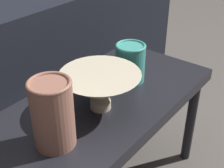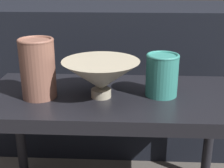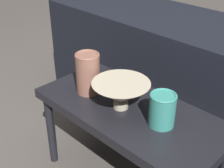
{
  "view_description": "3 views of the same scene",
  "coord_description": "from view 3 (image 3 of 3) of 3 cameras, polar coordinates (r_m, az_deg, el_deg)",
  "views": [
    {
      "loc": [
        -0.58,
        -0.5,
        0.93
      ],
      "look_at": [
        0.01,
        -0.04,
        0.48
      ],
      "focal_mm": 50.0,
      "sensor_mm": 36.0,
      "label": 1
    },
    {
      "loc": [
        0.05,
        -0.88,
        0.76
      ],
      "look_at": [
        0.01,
        -0.05,
        0.46
      ],
      "focal_mm": 50.0,
      "sensor_mm": 36.0,
      "label": 2
    },
    {
      "loc": [
        0.67,
        -0.77,
        1.1
      ],
      "look_at": [
        -0.06,
        -0.04,
        0.51
      ],
      "focal_mm": 50.0,
      "sensor_mm": 36.0,
      "label": 3
    }
  ],
  "objects": [
    {
      "name": "table",
      "position": [
        1.26,
        3.25,
        -6.17
      ],
      "size": [
        0.78,
        0.37,
        0.41
      ],
      "color": "black",
      "rests_on": "ground_plane"
    },
    {
      "name": "couch_backdrop",
      "position": [
        1.65,
        15.18,
        0.05
      ],
      "size": [
        1.77,
        0.5,
        0.62
      ],
      "color": "black",
      "rests_on": "ground_plane"
    },
    {
      "name": "bowl",
      "position": [
        1.2,
        1.64,
        -1.64
      ],
      "size": [
        0.23,
        0.23,
        0.11
      ],
      "color": "#B2A88E",
      "rests_on": "table"
    },
    {
      "name": "vase_textured_left",
      "position": [
        1.3,
        -4.44,
        2.08
      ],
      "size": [
        0.1,
        0.1,
        0.18
      ],
      "color": "brown",
      "rests_on": "table"
    },
    {
      "name": "vase_colorful_right",
      "position": [
        1.12,
        9.29,
        -4.5
      ],
      "size": [
        0.1,
        0.1,
        0.13
      ],
      "color": "teal",
      "rests_on": "table"
    }
  ]
}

